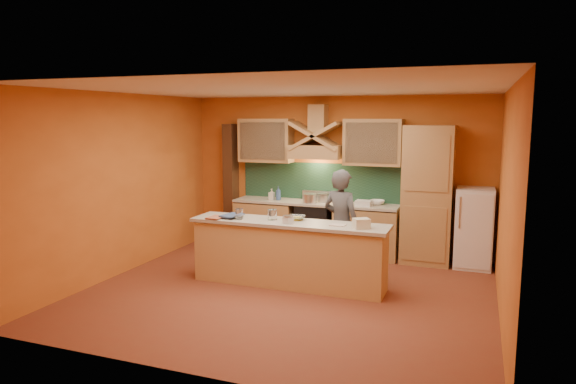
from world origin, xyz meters
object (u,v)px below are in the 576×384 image
(stove, at_px, (315,228))
(person, at_px, (341,224))
(kitchen_scale, at_px, (288,220))
(mixing_bowl, at_px, (297,218))
(fridge, at_px, (474,228))

(stove, relative_size, person, 0.54)
(kitchen_scale, height_order, mixing_bowl, kitchen_scale)
(stove, bearing_deg, kitchen_scale, -83.15)
(stove, xyz_separation_m, person, (0.82, -1.28, 0.38))
(mixing_bowl, bearing_deg, person, 40.68)
(stove, relative_size, kitchen_scale, 7.72)
(stove, bearing_deg, mixing_bowl, -81.26)
(person, relative_size, kitchen_scale, 14.25)
(stove, xyz_separation_m, fridge, (2.70, 0.00, 0.20))
(stove, relative_size, mixing_bowl, 3.48)
(person, xyz_separation_m, mixing_bowl, (-0.55, -0.47, 0.15))
(fridge, distance_m, mixing_bowl, 3.01)
(fridge, bearing_deg, mixing_bowl, -144.22)
(stove, distance_m, mixing_bowl, 1.85)
(kitchen_scale, xyz_separation_m, mixing_bowl, (0.02, 0.30, -0.02))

